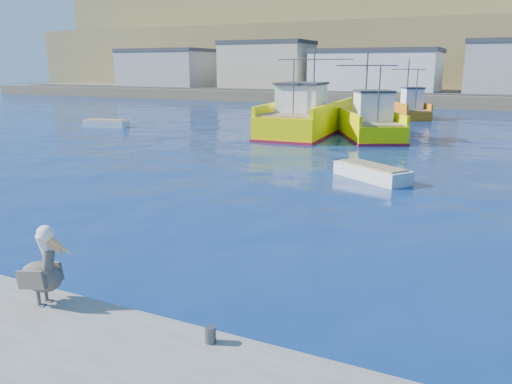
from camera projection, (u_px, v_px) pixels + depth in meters
ground at (179, 270)px, 13.19m from camera, size 260.00×260.00×0.00m
dock_bollards at (105, 307)px, 9.81m from camera, size 36.20×0.20×0.30m
far_shore at (468, 48)px, 106.33m from camera, size 200.00×81.00×24.00m
trawler_yellow_a at (307, 118)px, 40.18m from camera, size 6.29×14.02×6.83m
trawler_yellow_b at (368, 124)px, 37.73m from camera, size 7.59×10.50×6.35m
boat_orange at (409, 108)px, 51.46m from camera, size 5.53×7.31×5.90m
skiff_left at (106, 124)px, 43.86m from camera, size 4.00×2.18×0.83m
skiff_mid at (372, 174)px, 23.70m from camera, size 4.06×3.32×0.86m
pelican at (43, 270)px, 10.10m from camera, size 1.39×0.64×1.71m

